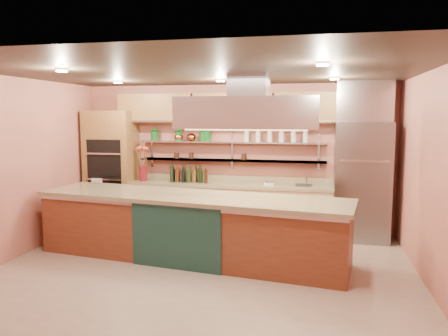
% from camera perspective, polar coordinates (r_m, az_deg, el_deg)
% --- Properties ---
extents(floor, '(6.00, 5.00, 0.02)m').
position_cam_1_polar(floor, '(6.44, -2.82, -13.32)').
color(floor, gray).
rests_on(floor, ground).
extents(ceiling, '(6.00, 5.00, 0.02)m').
position_cam_1_polar(ceiling, '(6.07, -2.98, 12.43)').
color(ceiling, black).
rests_on(ceiling, wall_back).
extents(wall_back, '(6.00, 0.04, 2.80)m').
position_cam_1_polar(wall_back, '(8.52, 1.43, 1.42)').
color(wall_back, '#B06353').
rests_on(wall_back, floor).
extents(wall_front, '(6.00, 0.04, 2.80)m').
position_cam_1_polar(wall_front, '(3.77, -12.77, -5.75)').
color(wall_front, '#B06353').
rests_on(wall_front, floor).
extents(wall_left, '(0.04, 5.00, 2.80)m').
position_cam_1_polar(wall_left, '(7.45, -25.80, -0.06)').
color(wall_left, '#B06353').
rests_on(wall_left, floor).
extents(wall_right, '(0.04, 5.00, 2.80)m').
position_cam_1_polar(wall_right, '(6.07, 25.66, -1.50)').
color(wall_right, '#B06353').
rests_on(wall_right, floor).
extents(oven_stack, '(0.95, 0.64, 2.30)m').
position_cam_1_polar(oven_stack, '(9.03, -14.43, -0.08)').
color(oven_stack, brown).
rests_on(oven_stack, floor).
extents(refrigerator, '(0.95, 0.72, 2.10)m').
position_cam_1_polar(refrigerator, '(8.10, 17.52, -1.68)').
color(refrigerator, gray).
rests_on(refrigerator, floor).
extents(back_counter, '(3.84, 0.64, 0.93)m').
position_cam_1_polar(back_counter, '(8.38, 0.70, -5.14)').
color(back_counter, tan).
rests_on(back_counter, floor).
extents(wall_shelf_lower, '(3.60, 0.26, 0.03)m').
position_cam_1_polar(wall_shelf_lower, '(8.41, 0.94, 1.01)').
color(wall_shelf_lower, '#B2B5BA').
rests_on(wall_shelf_lower, wall_back).
extents(wall_shelf_upper, '(3.60, 0.26, 0.03)m').
position_cam_1_polar(wall_shelf_upper, '(8.38, 0.94, 3.39)').
color(wall_shelf_upper, '#B2B5BA').
rests_on(wall_shelf_upper, wall_back).
extents(upper_cabinets, '(4.60, 0.36, 0.55)m').
position_cam_1_polar(upper_cabinets, '(8.30, 1.22, 7.84)').
color(upper_cabinets, brown).
rests_on(upper_cabinets, wall_back).
extents(range_hood, '(2.00, 1.00, 0.45)m').
position_cam_1_polar(range_hood, '(6.40, 3.27, 7.21)').
color(range_hood, '#B2B5BA').
rests_on(range_hood, ceiling).
extents(ceiling_downlights, '(4.00, 2.80, 0.02)m').
position_cam_1_polar(ceiling_downlights, '(6.26, -2.49, 11.99)').
color(ceiling_downlights, '#FFE5A5').
rests_on(ceiling_downlights, ceiling).
extents(island, '(4.88, 1.69, 1.00)m').
position_cam_1_polar(island, '(6.82, -4.40, -7.68)').
color(island, brown).
rests_on(island, floor).
extents(flower_vase, '(0.17, 0.17, 0.29)m').
position_cam_1_polar(flower_vase, '(8.73, -10.55, -0.72)').
color(flower_vase, maroon).
rests_on(flower_vase, back_counter).
extents(oil_bottle_cluster, '(0.84, 0.46, 0.26)m').
position_cam_1_polar(oil_bottle_cluster, '(8.41, -4.55, -1.00)').
color(oil_bottle_cluster, black).
rests_on(oil_bottle_cluster, back_counter).
extents(kitchen_scale, '(0.22, 0.19, 0.10)m').
position_cam_1_polar(kitchen_scale, '(8.12, 5.91, -1.87)').
color(kitchen_scale, silver).
rests_on(kitchen_scale, back_counter).
extents(bar_faucet, '(0.04, 0.04, 0.21)m').
position_cam_1_polar(bar_faucet, '(8.17, 10.69, -1.52)').
color(bar_faucet, white).
rests_on(bar_faucet, back_counter).
extents(copper_kettle, '(0.24, 0.24, 0.15)m').
position_cam_1_polar(copper_kettle, '(8.56, -4.31, 4.05)').
color(copper_kettle, '#BA562A').
rests_on(copper_kettle, wall_shelf_upper).
extents(green_canister, '(0.21, 0.21, 0.20)m').
position_cam_1_polar(green_canister, '(8.48, -2.25, 4.19)').
color(green_canister, '#0F4A16').
rests_on(green_canister, wall_shelf_upper).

